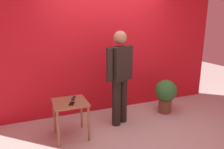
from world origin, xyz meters
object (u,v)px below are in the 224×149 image
at_px(standing_person, 120,74).
at_px(tv_remote, 74,98).
at_px(cell_phone, 72,104).
at_px(side_table, 70,107).
at_px(potted_plant, 166,93).

xyz_separation_m(standing_person, tv_remote, (-0.84, -0.05, -0.32)).
bearing_deg(cell_phone, side_table, 117.41).
bearing_deg(standing_person, potted_plant, 4.43).
xyz_separation_m(cell_phone, potted_plant, (1.98, 0.34, -0.21)).
bearing_deg(side_table, tv_remote, 50.85).
relative_size(standing_person, potted_plant, 2.45).
relative_size(cell_phone, tv_remote, 0.85).
bearing_deg(potted_plant, tv_remote, -175.96).
xyz_separation_m(standing_person, cell_phone, (-0.91, -0.26, -0.33)).
distance_m(standing_person, tv_remote, 0.90).
relative_size(tv_remote, potted_plant, 0.25).
bearing_deg(cell_phone, standing_person, 39.38).
relative_size(cell_phone, potted_plant, 0.21).
distance_m(cell_phone, tv_remote, 0.22).
bearing_deg(cell_phone, tv_remote, 94.62).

